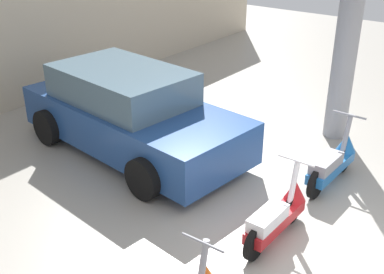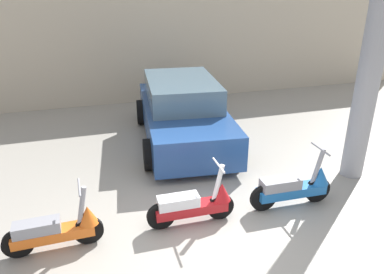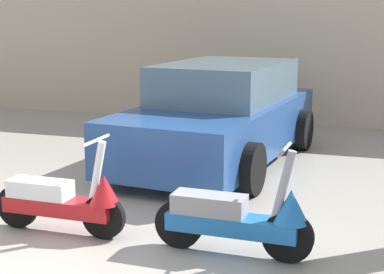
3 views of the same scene
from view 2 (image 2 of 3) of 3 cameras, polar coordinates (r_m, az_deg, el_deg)
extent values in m
plane|color=#9E998E|center=(5.60, 2.59, -16.80)|extent=(28.00, 28.00, 0.00)
cube|color=beige|center=(11.57, -9.45, 13.67)|extent=(19.60, 0.12, 3.51)
cylinder|color=black|center=(5.79, -15.47, -13.55)|extent=(0.43, 0.09, 0.43)
cylinder|color=black|center=(5.87, -25.00, -14.53)|extent=(0.43, 0.09, 0.43)
cube|color=orange|center=(5.78, -20.33, -13.67)|extent=(1.12, 0.29, 0.15)
cube|color=gray|center=(5.71, -22.59, -12.59)|extent=(0.63, 0.27, 0.17)
cylinder|color=gray|center=(5.55, -16.46, -10.04)|extent=(0.20, 0.08, 0.61)
cylinder|color=gray|center=(5.40, -16.82, -7.34)|extent=(0.04, 0.50, 0.03)
cone|color=orange|center=(5.64, -15.58, -11.34)|extent=(0.29, 0.29, 0.28)
cylinder|color=black|center=(6.10, 4.34, -10.50)|extent=(0.44, 0.08, 0.44)
cylinder|color=black|center=(5.89, -4.77, -11.93)|extent=(0.44, 0.08, 0.44)
cube|color=#B2191E|center=(5.95, -0.12, -10.81)|extent=(1.14, 0.28, 0.15)
cube|color=white|center=(5.81, -2.10, -9.79)|extent=(0.64, 0.26, 0.17)
cylinder|color=white|center=(5.86, 3.99, -7.00)|extent=(0.20, 0.08, 0.62)
cylinder|color=white|center=(5.71, 4.08, -4.31)|extent=(0.04, 0.51, 0.03)
cone|color=#B2191E|center=(5.96, 4.58, -8.29)|extent=(0.30, 0.30, 0.29)
cylinder|color=black|center=(6.85, 18.53, -7.62)|extent=(0.46, 0.09, 0.46)
cylinder|color=black|center=(6.39, 10.81, -9.12)|extent=(0.46, 0.09, 0.46)
cube|color=#1E66B2|center=(6.58, 14.87, -7.94)|extent=(1.20, 0.31, 0.16)
cube|color=gray|center=(6.40, 13.34, -6.96)|extent=(0.67, 0.28, 0.18)
cylinder|color=gray|center=(6.61, 18.64, -4.27)|extent=(0.21, 0.08, 0.65)
cylinder|color=gray|center=(6.48, 19.00, -1.73)|extent=(0.04, 0.53, 0.03)
cone|color=#1E66B2|center=(6.73, 18.97, -5.50)|extent=(0.31, 0.31, 0.30)
cube|color=navy|center=(8.78, -1.32, 2.68)|extent=(2.20, 4.40, 0.71)
cube|color=slate|center=(8.82, -1.63, 7.09)|extent=(1.79, 2.52, 0.55)
cylinder|color=black|center=(7.87, 6.84, -1.60)|extent=(0.29, 0.66, 0.64)
cylinder|color=black|center=(7.56, -6.55, -2.66)|extent=(0.29, 0.66, 0.64)
cylinder|color=black|center=(10.23, 2.57, 4.44)|extent=(0.29, 0.66, 0.64)
cylinder|color=black|center=(9.99, -7.73, 3.79)|extent=(0.29, 0.66, 0.64)
cylinder|color=#99999E|center=(7.50, 25.05, 6.75)|extent=(0.41, 0.41, 3.51)
camera|label=1|loc=(4.11, -72.40, 11.78)|focal=45.00mm
camera|label=3|loc=(4.58, 69.17, -11.29)|focal=55.00mm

